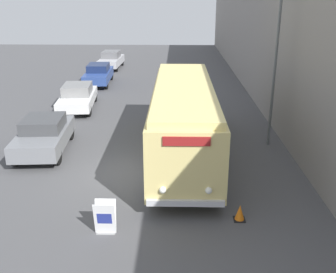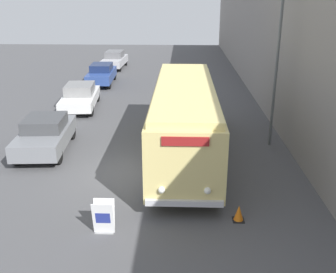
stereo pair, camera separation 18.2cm
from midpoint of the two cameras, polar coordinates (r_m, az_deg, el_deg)
The scene contains 10 objects.
ground_plane at distance 15.52m, azimuth -5.61°, elevation -5.34°, with size 80.00×80.00×0.00m, color #4C4C4F.
building_wall_right at distance 24.55m, azimuth 14.42°, elevation 13.40°, with size 0.30×60.00×8.04m.
vintage_bus at distance 16.66m, azimuth 2.71°, elevation 2.97°, with size 2.54×10.61×3.09m.
sign_board at distance 11.81m, azimuth -8.88°, elevation -11.54°, with size 0.62×0.39×1.04m.
streetlamp at distance 17.80m, azimuth 16.09°, elevation 13.13°, with size 0.36×0.36×7.41m.
parked_car_near at distance 18.14m, azimuth -17.10°, elevation 0.34°, with size 2.26×4.48×1.54m.
parked_car_mid at distance 24.42m, azimuth -12.43°, elevation 5.72°, with size 2.31×4.80×1.49m.
parked_car_far at distance 30.87m, azimuth -9.45°, elevation 8.97°, with size 1.98×4.71×1.54m.
parked_car_distant at distance 37.45m, azimuth -7.61°, elevation 11.00°, with size 1.91×4.59×1.57m.
traffic_cone at distance 12.56m, azimuth 10.64°, elevation -10.89°, with size 0.36×0.36×0.52m.
Camera 2 is at (2.11, -13.87, 6.67)m, focal length 42.00 mm.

